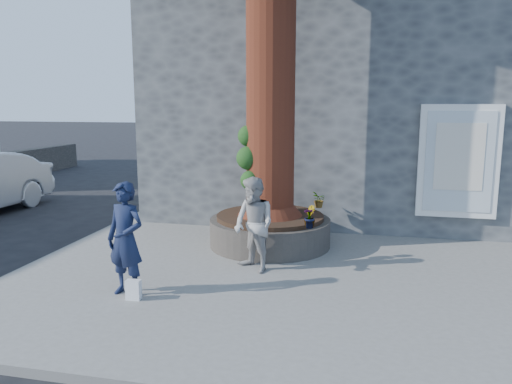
# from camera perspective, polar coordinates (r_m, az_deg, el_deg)

# --- Properties ---
(ground) EXTENTS (120.00, 120.00, 0.00)m
(ground) POSITION_cam_1_polar(r_m,az_deg,el_deg) (8.09, -6.87, -10.38)
(ground) COLOR black
(ground) RESTS_ON ground
(pavement) EXTENTS (9.00, 8.00, 0.12)m
(pavement) POSITION_cam_1_polar(r_m,az_deg,el_deg) (8.65, 4.91, -8.53)
(pavement) COLOR slate
(pavement) RESTS_ON ground
(yellow_line) EXTENTS (0.10, 30.00, 0.01)m
(yellow_line) POSITION_cam_1_polar(r_m,az_deg,el_deg) (10.28, -21.28, -6.49)
(yellow_line) COLOR yellow
(yellow_line) RESTS_ON ground
(stone_shop) EXTENTS (10.30, 8.30, 6.30)m
(stone_shop) POSITION_cam_1_polar(r_m,az_deg,el_deg) (14.32, 12.63, 11.26)
(stone_shop) COLOR #434648
(stone_shop) RESTS_ON ground
(planter) EXTENTS (2.30, 2.30, 0.60)m
(planter) POSITION_cam_1_polar(r_m,az_deg,el_deg) (9.60, 1.61, -4.40)
(planter) COLOR black
(planter) RESTS_ON pavement
(man) EXTENTS (0.67, 0.51, 1.63)m
(man) POSITION_cam_1_polar(r_m,az_deg,el_deg) (7.28, -14.68, -5.24)
(man) COLOR #151D3A
(man) RESTS_ON pavement
(woman) EXTENTS (0.95, 0.92, 1.54)m
(woman) POSITION_cam_1_polar(r_m,az_deg,el_deg) (8.06, -0.24, -3.75)
(woman) COLOR #A4A19D
(woman) RESTS_ON pavement
(shopping_bag) EXTENTS (0.21, 0.14, 0.28)m
(shopping_bag) POSITION_cam_1_polar(r_m,az_deg,el_deg) (7.28, -13.82, -10.80)
(shopping_bag) COLOR white
(shopping_bag) RESTS_ON pavement
(plant_a) EXTENTS (0.20, 0.21, 0.33)m
(plant_a) POSITION_cam_1_polar(r_m,az_deg,el_deg) (9.22, 3.23, -2.01)
(plant_a) COLOR gray
(plant_a) RESTS_ON planter
(plant_b) EXTENTS (0.24, 0.25, 0.39)m
(plant_b) POSITION_cam_1_polar(r_m,az_deg,el_deg) (8.54, 6.13, -2.83)
(plant_b) COLOR gray
(plant_b) RESTS_ON planter
(plant_c) EXTENTS (0.19, 0.19, 0.34)m
(plant_c) POSITION_cam_1_polar(r_m,az_deg,el_deg) (8.55, 6.13, -3.01)
(plant_c) COLOR gray
(plant_c) RESTS_ON planter
(plant_d) EXTENTS (0.33, 0.35, 0.33)m
(plant_d) POSITION_cam_1_polar(r_m,az_deg,el_deg) (10.20, 7.24, -0.89)
(plant_d) COLOR gray
(plant_d) RESTS_ON planter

